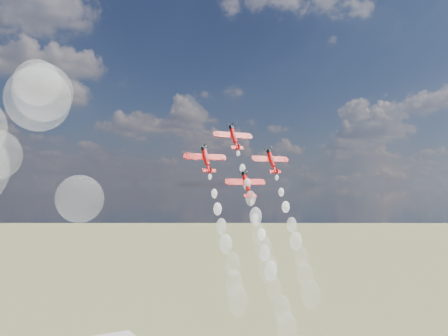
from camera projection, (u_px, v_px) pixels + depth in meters
plane_lead at (234, 137)px, 156.92m from camera, size 12.95×6.52×8.57m
plane_left at (206, 159)px, 147.13m from camera, size 12.95×6.52×8.57m
plane_right at (272, 161)px, 159.42m from camera, size 12.95×6.52×8.57m
plane_slot at (247, 184)px, 149.63m from camera, size 12.95×6.52×8.57m
smoke_trail_lead at (262, 243)px, 141.55m from camera, size 5.10×20.03×37.96m
smoke_trail_left at (232, 274)px, 131.67m from camera, size 5.33×19.89×36.96m
smoke_trail_right at (303, 268)px, 143.93m from camera, size 5.20×20.18×37.92m
smoke_trail_slot at (279, 300)px, 134.16m from camera, size 5.25×20.16×37.35m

